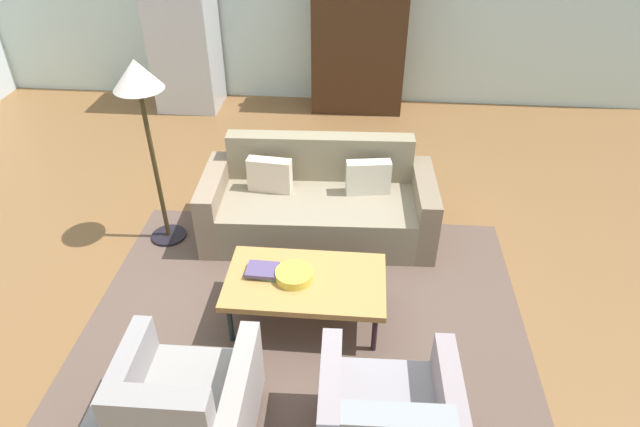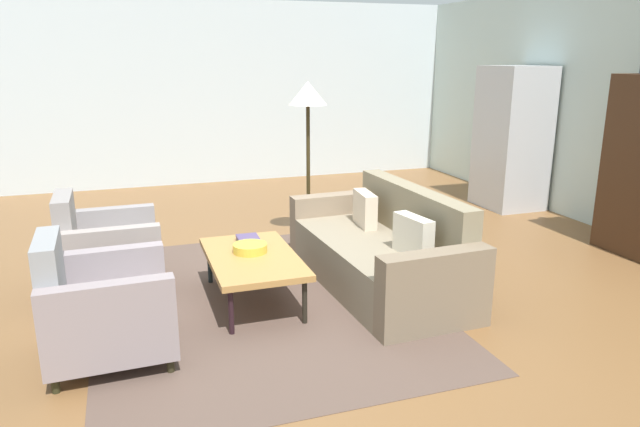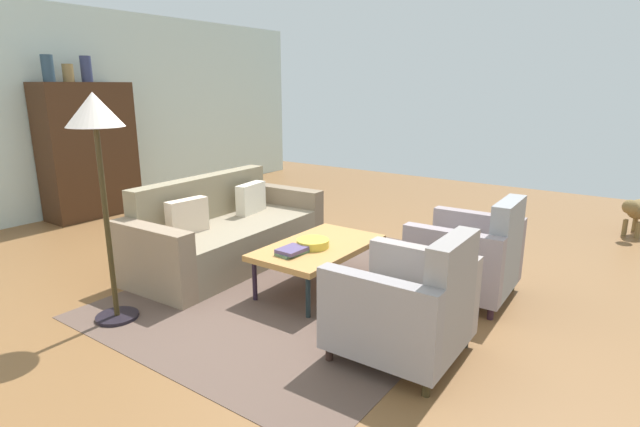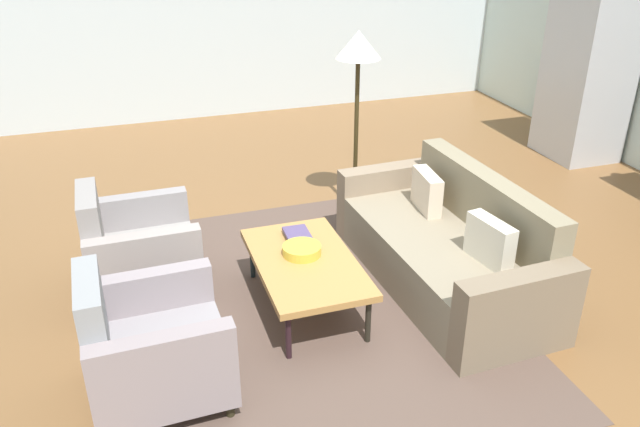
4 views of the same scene
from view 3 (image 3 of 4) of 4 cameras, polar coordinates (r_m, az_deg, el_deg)
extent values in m
plane|color=brown|center=(4.75, -6.11, -7.30)|extent=(11.53, 11.53, 0.00)
cube|color=silver|center=(7.55, -29.24, 10.03)|extent=(9.61, 0.12, 2.80)
cube|color=brown|center=(4.52, -0.69, -8.31)|extent=(3.40, 2.60, 0.01)
cube|color=gray|center=(5.10, -10.28, -3.38)|extent=(1.78, 0.97, 0.42)
cube|color=gray|center=(5.29, -13.23, -0.41)|extent=(1.75, 0.25, 0.86)
cube|color=#7B6954|center=(5.78, -3.82, -0.01)|extent=(0.22, 0.91, 0.62)
cube|color=#89755E|center=(4.47, -18.80, -5.23)|extent=(0.22, 0.91, 0.62)
cube|color=beige|center=(5.39, -7.97, 1.77)|extent=(0.41, 0.18, 0.32)
cube|color=beige|center=(4.77, -15.04, -0.29)|extent=(0.41, 0.16, 0.32)
cylinder|color=black|center=(4.22, -7.54, -7.66)|extent=(0.04, 0.04, 0.35)
cylinder|color=black|center=(4.99, 0.77, -3.95)|extent=(0.04, 0.04, 0.35)
cylinder|color=black|center=(3.88, -1.38, -9.55)|extent=(0.04, 0.04, 0.35)
cylinder|color=black|center=(4.71, 6.39, -5.19)|extent=(0.04, 0.04, 0.35)
cube|color=#B48043|center=(4.36, -0.17, -3.93)|extent=(1.20, 0.70, 0.05)
cylinder|color=black|center=(3.39, 1.09, -15.81)|extent=(0.05, 0.05, 0.10)
cylinder|color=#321E1F|center=(3.91, 6.73, -11.54)|extent=(0.05, 0.05, 0.10)
cylinder|color=#322814|center=(3.13, 12.14, -19.07)|extent=(0.05, 0.05, 0.10)
cylinder|color=#2F2A21|center=(3.68, 16.38, -13.83)|extent=(0.05, 0.05, 0.10)
cube|color=gray|center=(3.41, 9.22, -11.98)|extent=(0.57, 0.81, 0.30)
cube|color=gray|center=(3.20, 14.80, -9.42)|extent=(0.56, 0.15, 0.78)
cube|color=gray|center=(3.08, 6.51, -12.24)|extent=(0.13, 0.80, 0.56)
cube|color=gray|center=(3.64, 11.65, -8.08)|extent=(0.13, 0.80, 0.56)
cylinder|color=#38291B|center=(4.32, 10.25, -9.03)|extent=(0.05, 0.05, 0.10)
cylinder|color=#2A2516|center=(4.91, 13.47, -6.26)|extent=(0.05, 0.05, 0.10)
cylinder|color=#2E1922|center=(4.13, 19.06, -10.80)|extent=(0.05, 0.05, 0.10)
cylinder|color=#2A2915|center=(4.74, 21.24, -7.65)|extent=(0.05, 0.05, 0.10)
cube|color=gray|center=(4.44, 16.19, -5.96)|extent=(0.58, 0.82, 0.30)
cube|color=gray|center=(4.29, 20.61, -3.69)|extent=(0.56, 0.16, 0.78)
cube|color=gray|center=(4.09, 14.83, -5.71)|extent=(0.14, 0.80, 0.56)
cube|color=gray|center=(4.71, 17.58, -3.21)|extent=(0.14, 0.80, 0.56)
cylinder|color=gold|center=(4.28, -0.80, -3.45)|extent=(0.28, 0.28, 0.07)
cube|color=#527455|center=(4.12, -3.25, -4.54)|extent=(0.28, 0.20, 0.02)
cube|color=#53446F|center=(4.12, -3.25, -4.19)|extent=(0.24, 0.19, 0.03)
cube|color=#3C2414|center=(7.45, -25.13, 6.58)|extent=(1.20, 0.50, 1.80)
cube|color=#301C0A|center=(7.53, -28.08, 6.32)|extent=(0.56, 0.01, 1.51)
cube|color=black|center=(7.82, -24.17, 7.00)|extent=(0.56, 0.01, 1.51)
cylinder|color=#283F51|center=(7.21, -28.89, 14.45)|extent=(0.14, 0.14, 0.33)
cylinder|color=olive|center=(7.32, -27.05, 14.24)|extent=(0.14, 0.14, 0.22)
cylinder|color=navy|center=(7.45, -25.36, 14.82)|extent=(0.14, 0.14, 0.33)
cylinder|color=black|center=(4.24, -22.33, -10.93)|extent=(0.32, 0.32, 0.03)
cylinder|color=#332914|center=(4.00, -23.35, -1.28)|extent=(0.04, 0.04, 1.45)
cone|color=silver|center=(3.87, -24.62, 10.85)|extent=(0.40, 0.40, 0.24)
cylinder|color=brown|center=(6.95, 32.80, -1.63)|extent=(0.06, 0.06, 0.20)
cylinder|color=brown|center=(7.00, 31.70, -1.38)|extent=(0.06, 0.06, 0.20)
cylinder|color=brown|center=(7.27, 32.55, -0.97)|extent=(0.06, 0.06, 0.20)
ellipsoid|color=brown|center=(7.06, 32.91, 0.42)|extent=(0.47, 0.35, 0.24)
sphere|color=brown|center=(6.78, 32.15, 0.65)|extent=(0.17, 0.17, 0.17)
camera|label=1|loc=(4.02, 49.52, 29.96)|focal=30.37mm
camera|label=2|loc=(7.93, 25.46, 14.79)|focal=32.68mm
camera|label=4|loc=(7.34, 27.04, 20.79)|focal=35.88mm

